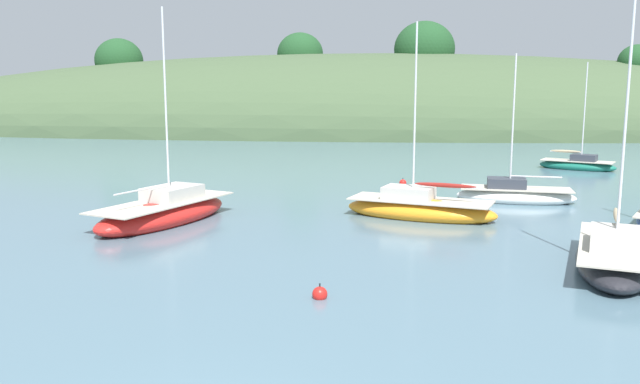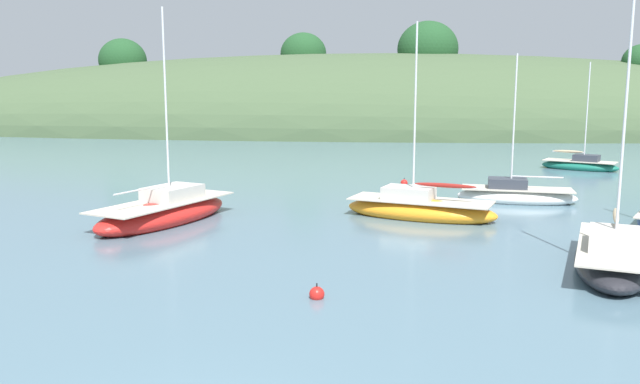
% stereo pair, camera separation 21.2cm
% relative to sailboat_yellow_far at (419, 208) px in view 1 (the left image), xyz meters
% --- Properties ---
extents(far_shoreline_hill, '(150.00, 36.00, 25.75)m').
position_rel_sailboat_yellow_far_xyz_m(far_shoreline_hill, '(-4.61, 59.96, -0.33)').
color(far_shoreline_hill, '#425638').
rests_on(far_shoreline_hill, ground).
extents(sailboat_yellow_far, '(7.45, 4.50, 9.12)m').
position_rel_sailboat_yellow_far_xyz_m(sailboat_yellow_far, '(0.00, 0.00, 0.00)').
color(sailboat_yellow_far, orange).
rests_on(sailboat_yellow_far, ground).
extents(sailboat_black_sloop, '(6.34, 2.87, 7.91)m').
position_rel_sailboat_yellow_far_xyz_m(sailboat_black_sloop, '(5.27, 4.66, -0.05)').
color(sailboat_black_sloop, white).
rests_on(sailboat_black_sloop, ground).
extents(sailboat_orange_cutter, '(5.42, 8.30, 9.67)m').
position_rel_sailboat_yellow_far_xyz_m(sailboat_orange_cutter, '(-11.38, -2.18, 0.03)').
color(sailboat_orange_cutter, red).
rests_on(sailboat_orange_cutter, ground).
extents(sailboat_teal_outer, '(5.65, 4.20, 8.01)m').
position_rel_sailboat_yellow_far_xyz_m(sailboat_teal_outer, '(12.76, 19.16, -0.07)').
color(sailboat_teal_outer, '#196B56').
rests_on(sailboat_teal_outer, ground).
extents(sailboat_white_near, '(4.51, 7.55, 8.86)m').
position_rel_sailboat_yellow_far_xyz_m(sailboat_white_near, '(5.94, -8.04, 0.00)').
color(sailboat_white_near, '#232328').
rests_on(sailboat_white_near, ground).
extents(mooring_buoy_inner, '(0.44, 0.44, 0.54)m').
position_rel_sailboat_yellow_far_xyz_m(mooring_buoy_inner, '(-3.48, -11.94, -0.30)').
color(mooring_buoy_inner, red).
rests_on(mooring_buoy_inner, ground).
extents(mooring_buoy_outer, '(0.44, 0.44, 0.54)m').
position_rel_sailboat_yellow_far_xyz_m(mooring_buoy_outer, '(-0.40, 10.21, -0.30)').
color(mooring_buoy_outer, red).
rests_on(mooring_buoy_outer, ground).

